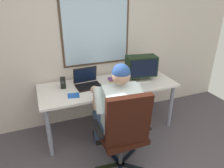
% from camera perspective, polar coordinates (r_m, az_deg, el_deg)
% --- Properties ---
extents(wall_rear, '(5.23, 0.08, 2.52)m').
position_cam_1_polar(wall_rear, '(3.04, -8.54, 11.88)').
color(wall_rear, beige).
rests_on(wall_rear, ground).
extents(desk, '(1.90, 0.74, 0.71)m').
position_cam_1_polar(desk, '(2.92, -1.03, -1.47)').
color(desk, gray).
rests_on(desk, ground).
extents(office_chair, '(0.61, 0.60, 1.05)m').
position_cam_1_polar(office_chair, '(2.22, 3.46, -12.53)').
color(office_chair, black).
rests_on(office_chair, ground).
extents(person_seated, '(0.55, 0.79, 1.27)m').
position_cam_1_polar(person_seated, '(2.38, 1.35, -7.38)').
color(person_seated, navy).
rests_on(person_seated, ground).
extents(crt_monitor, '(0.45, 0.28, 0.36)m').
position_cam_1_polar(crt_monitor, '(3.00, 8.08, 4.82)').
color(crt_monitor, beige).
rests_on(crt_monitor, desk).
extents(laptop, '(0.35, 0.31, 0.24)m').
position_cam_1_polar(laptop, '(2.87, -6.89, 0.84)').
color(laptop, black).
rests_on(laptop, desk).
extents(wine_glass, '(0.09, 0.09, 0.15)m').
position_cam_1_polar(wine_glass, '(2.75, 3.89, 0.62)').
color(wine_glass, silver).
rests_on(wine_glass, desk).
extents(desk_speaker, '(0.08, 0.10, 0.15)m').
position_cam_1_polar(desk_speaker, '(2.85, -13.37, 0.34)').
color(desk_speaker, black).
rests_on(desk_speaker, desk).
extents(book_stack, '(0.17, 0.13, 0.04)m').
position_cam_1_polar(book_stack, '(3.01, 0.52, 1.30)').
color(book_stack, '#A28730').
rests_on(book_stack, desk).
extents(cd_case, '(0.16, 0.14, 0.01)m').
position_cam_1_polar(cd_case, '(2.63, -10.60, -3.14)').
color(cd_case, blue).
rests_on(cd_case, desk).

